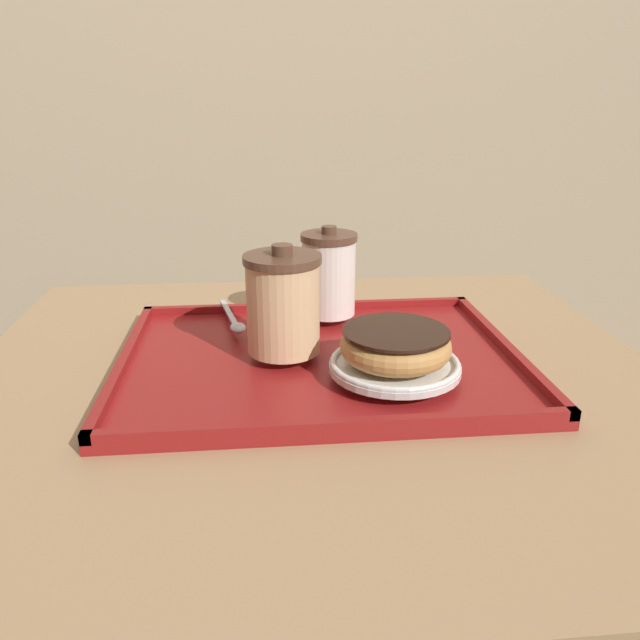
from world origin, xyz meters
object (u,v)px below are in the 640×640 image
(coffee_cup_rear, at_px, (329,274))
(spoon, at_px, (235,323))
(coffee_cup_front, at_px, (283,303))
(donut_chocolate_glazed, at_px, (396,345))

(coffee_cup_rear, height_order, spoon, coffee_cup_rear)
(coffee_cup_front, height_order, donut_chocolate_glazed, coffee_cup_front)
(donut_chocolate_glazed, xyz_separation_m, spoon, (-0.20, 0.17, -0.03))
(coffee_cup_rear, bearing_deg, coffee_cup_front, -118.06)
(coffee_cup_rear, relative_size, spoon, 0.87)
(spoon, bearing_deg, donut_chocolate_glazed, 36.57)
(donut_chocolate_glazed, bearing_deg, coffee_cup_front, 149.79)
(coffee_cup_front, bearing_deg, donut_chocolate_glazed, -30.21)
(coffee_cup_front, distance_m, coffee_cup_rear, 0.16)
(spoon, bearing_deg, coffee_cup_front, 22.22)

